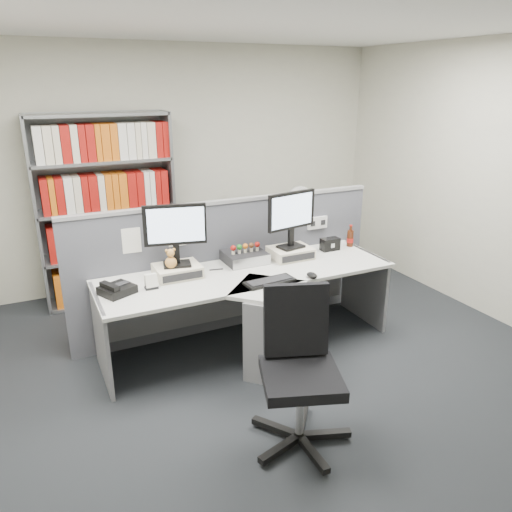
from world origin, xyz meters
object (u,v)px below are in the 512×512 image
desk (259,309)px  desk_fan (300,201)px  keyboard (270,281)px  mouse (312,275)px  speaker (330,244)px  office_chair (299,364)px  filing_cabinet (298,253)px  desk_phone (116,289)px  monitor_right (291,215)px  monitor_left (175,230)px  desk_calendar (151,282)px  shelving_unit (107,212)px  cola_bottle (350,238)px  desktop_pc (245,257)px

desk → desk_fan: (1.20, 1.40, 0.53)m
keyboard → mouse: size_ratio=3.62×
desk → speaker: (0.98, 0.41, 0.32)m
office_chair → speaker: bearing=50.7°
mouse → office_chair: office_chair is taller
keyboard → filing_cabinet: bearing=52.4°
desk_phone → speaker: 2.11m
monitor_right → monitor_left: bearing=180.0°
monitor_left → desk_phone: (-0.54, -0.15, -0.38)m
keyboard → desk_calendar: bearing=161.4°
monitor_right → keyboard: (-0.46, -0.47, -0.40)m
desk → desk_calendar: bearing=165.6°
keyboard → mouse: 0.38m
desk_phone → desk_calendar: desk_calendar is taller
filing_cabinet → desk_fan: bearing=-90.0°
monitor_right → mouse: (-0.08, -0.52, -0.39)m
monitor_left → desk_fan: 2.06m
desk → shelving_unit: (-0.90, 1.85, 0.52)m
shelving_unit → monitor_left: bearing=-77.8°
cola_bottle → desk_phone: bearing=-175.2°
desk → monitor_right: size_ratio=4.91×
cola_bottle → shelving_unit: (-2.12, 1.42, 0.17)m
desk → desk_phone: desk_phone is taller
shelving_unit → monitor_right: bearing=-46.0°
mouse → desk_phone: 1.60m
keyboard → desk_phone: (-1.18, 0.32, 0.02)m
cola_bottle → desk_fan: 0.99m
monitor_right → cola_bottle: 0.78m
monitor_left → keyboard: 0.89m
shelving_unit → office_chair: bearing=-76.6°
cola_bottle → keyboard: bearing=-156.2°
mouse → filing_cabinet: (0.77, 1.54, -0.39)m
monitor_left → filing_cabinet: size_ratio=0.75×
speaker → cola_bottle: 0.25m
speaker → cola_bottle: bearing=3.5°
cola_bottle → filing_cabinet: (-0.02, 0.97, -0.45)m
monitor_left → monitor_right: size_ratio=1.00×
speaker → office_chair: (-1.19, -1.45, -0.23)m
monitor_left → speaker: monitor_left is taller
filing_cabinet → speaker: bearing=-102.8°
desk_fan → office_chair: (-1.41, -2.44, -0.43)m
desktop_pc → desk_calendar: desk_calendar is taller
desk_calendar → monitor_left: bearing=31.4°
desk → shelving_unit: size_ratio=1.30×
desk → desktop_pc: (0.08, 0.46, 0.31)m
speaker → office_chair: size_ratio=0.18×
monitor_left → desktop_pc: (0.66, 0.08, -0.37)m
desk_phone → filing_cabinet: (2.32, 1.17, -0.41)m
cola_bottle → filing_cabinet: 1.07m
monitor_left → cola_bottle: bearing=1.4°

